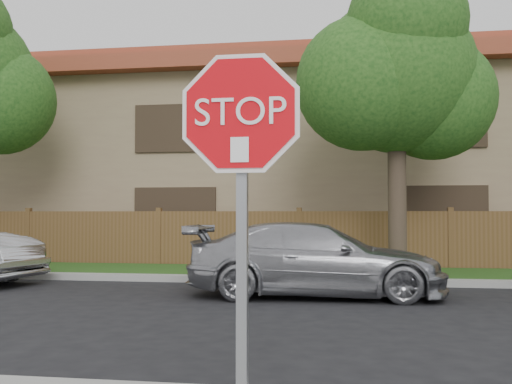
# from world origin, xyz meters

# --- Properties ---
(far_curb) EXTENTS (70.00, 0.30, 0.15)m
(far_curb) POSITION_xyz_m (0.00, 8.15, 0.07)
(far_curb) COLOR gray
(far_curb) RESTS_ON ground
(grass_strip) EXTENTS (70.00, 3.00, 0.12)m
(grass_strip) POSITION_xyz_m (0.00, 9.80, 0.06)
(grass_strip) COLOR #1E4714
(grass_strip) RESTS_ON ground
(fence) EXTENTS (70.00, 0.12, 1.60)m
(fence) POSITION_xyz_m (0.00, 11.40, 0.80)
(fence) COLOR brown
(fence) RESTS_ON ground
(apartment_building) EXTENTS (35.20, 9.20, 7.20)m
(apartment_building) POSITION_xyz_m (0.00, 17.00, 3.53)
(apartment_building) COLOR #8C7557
(apartment_building) RESTS_ON ground
(tree_mid) EXTENTS (4.80, 3.90, 7.35)m
(tree_mid) POSITION_xyz_m (2.52, 9.57, 4.87)
(tree_mid) COLOR #382B21
(tree_mid) RESTS_ON ground
(stop_sign) EXTENTS (1.01, 0.13, 2.55)m
(stop_sign) POSITION_xyz_m (0.74, -1.48, 1.83)
(stop_sign) COLOR gray
(stop_sign) RESTS_ON sidewalk_near
(sedan_right) EXTENTS (4.82, 2.15, 1.38)m
(sedan_right) POSITION_xyz_m (0.74, 6.18, 0.69)
(sedan_right) COLOR #9D9EA3
(sedan_right) RESTS_ON ground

